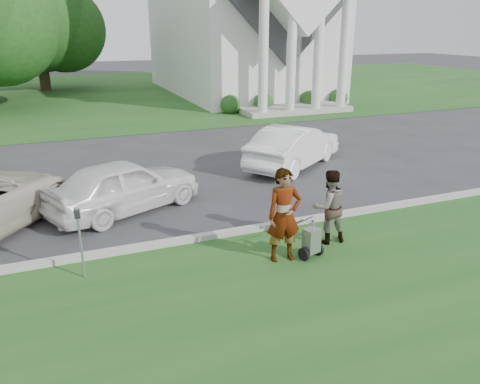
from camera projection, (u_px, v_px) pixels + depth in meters
ground at (247, 244)px, 10.40m from camera, size 120.00×120.00×0.00m
grass_strip at (316, 317)px, 7.77m from camera, size 80.00×7.00×0.01m
church_lawn at (105, 92)px, 34.04m from camera, size 80.00×30.00×0.01m
curb at (238, 231)px, 10.86m from camera, size 80.00×0.18×0.15m
church at (240, 5)px, 31.78m from camera, size 9.19×19.00×24.10m
tree_back at (37, 24)px, 33.68m from camera, size 9.61×7.60×8.89m
striping_cart at (311, 241)px, 9.67m from camera, size 0.63×1.02×0.89m
person_left at (284, 216)px, 9.39m from camera, size 0.75×0.53×1.95m
person_right at (329, 207)px, 10.24m from camera, size 0.84×0.67×1.67m
parking_meter_near at (80, 235)px, 8.71m from camera, size 0.10×0.09×1.44m
car_b at (124, 186)px, 12.07m from camera, size 4.38×3.14×1.38m
car_d at (294, 146)px, 15.92m from camera, size 4.42×3.75×1.43m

